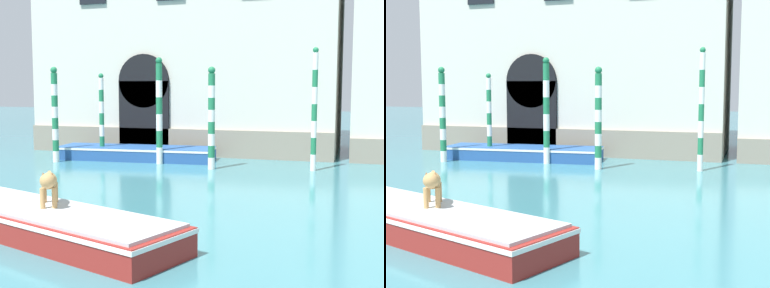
# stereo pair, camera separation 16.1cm
# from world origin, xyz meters

# --- Properties ---
(boat_foreground) EXTENTS (7.96, 4.18, 0.58)m
(boat_foreground) POSITION_xyz_m (3.20, 5.21, 0.31)
(boat_foreground) COLOR maroon
(boat_foreground) RESTS_ON ground_plane
(dog_on_deck) EXTENTS (0.68, 0.99, 0.73)m
(dog_on_deck) POSITION_xyz_m (3.99, 5.09, 1.05)
(dog_on_deck) COLOR tan
(dog_on_deck) RESTS_ON boat_foreground
(boat_moored_near_palazzo) EXTENTS (6.35, 2.28, 0.52)m
(boat_moored_near_palazzo) POSITION_xyz_m (1.22, 15.59, 0.27)
(boat_moored_near_palazzo) COLOR #234C8C
(boat_moored_near_palazzo) RESTS_ON ground_plane
(mooring_pole_0) EXTENTS (0.24, 0.24, 3.98)m
(mooring_pole_0) POSITION_xyz_m (2.54, 14.79, 2.01)
(mooring_pole_0) COLOR white
(mooring_pole_0) RESTS_ON ground_plane
(mooring_pole_1) EXTENTS (0.20, 0.20, 3.42)m
(mooring_pole_1) POSITION_xyz_m (-0.10, 15.27, 1.73)
(mooring_pole_1) COLOR white
(mooring_pole_1) RESTS_ON ground_plane
(mooring_pole_2) EXTENTS (0.25, 0.25, 3.65)m
(mooring_pole_2) POSITION_xyz_m (-1.44, 14.02, 1.84)
(mooring_pole_2) COLOR white
(mooring_pole_2) RESTS_ON ground_plane
(mooring_pole_3) EXTENTS (0.25, 0.25, 3.59)m
(mooring_pole_3) POSITION_xyz_m (4.77, 14.09, 1.81)
(mooring_pole_3) COLOR white
(mooring_pole_3) RESTS_ON ground_plane
(mooring_pole_4) EXTENTS (0.20, 0.20, 4.23)m
(mooring_pole_4) POSITION_xyz_m (8.22, 14.79, 2.13)
(mooring_pole_4) COLOR white
(mooring_pole_4) RESTS_ON ground_plane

